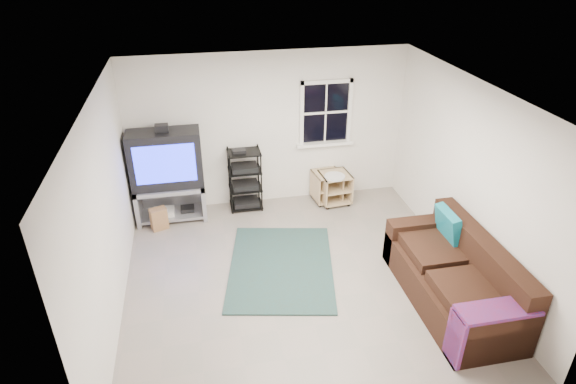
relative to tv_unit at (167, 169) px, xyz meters
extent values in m
plane|color=gray|center=(1.69, -2.00, -0.90)|extent=(4.60, 4.60, 0.00)
plane|color=white|center=(1.69, -2.00, 1.70)|extent=(4.60, 4.60, 0.00)
plane|color=white|center=(1.69, 0.30, 0.40)|extent=(4.60, 0.00, 4.60)
plane|color=white|center=(1.69, -4.30, 0.40)|extent=(4.60, 0.00, 4.60)
plane|color=white|center=(-0.61, -2.00, 0.40)|extent=(0.00, 4.60, 4.60)
plane|color=white|center=(3.99, -2.00, 0.40)|extent=(0.00, 4.60, 4.60)
cube|color=black|center=(2.64, 0.28, 0.65)|extent=(0.80, 0.01, 1.02)
cube|color=white|center=(2.64, 0.26, 1.17)|extent=(0.88, 0.06, 0.06)
cube|color=white|center=(2.64, 0.25, 0.10)|extent=(0.98, 0.14, 0.05)
cube|color=white|center=(2.23, 0.26, 0.65)|extent=(0.06, 0.06, 1.10)
cube|color=white|center=(3.05, 0.26, 0.65)|extent=(0.06, 0.06, 1.10)
cube|color=white|center=(2.64, 0.27, 0.65)|extent=(0.78, 0.04, 0.04)
cube|color=gray|center=(0.00, -0.01, -0.32)|extent=(1.11, 0.56, 0.07)
cube|color=gray|center=(-0.52, -0.01, -0.59)|extent=(0.07, 0.56, 0.61)
cube|color=gray|center=(0.52, -0.01, -0.59)|extent=(0.07, 0.56, 0.61)
cube|color=gray|center=(0.00, -0.01, -0.82)|extent=(0.98, 0.51, 0.04)
cube|color=gray|center=(0.00, 0.25, -0.59)|extent=(1.11, 0.04, 0.61)
cube|color=silver|center=(-0.13, -0.05, -0.75)|extent=(0.33, 0.27, 0.09)
cube|color=black|center=(0.25, -0.01, -0.76)|extent=(0.22, 0.20, 0.07)
cube|color=black|center=(0.00, -0.01, 0.17)|extent=(1.11, 0.47, 0.91)
cube|color=#1E2CFF|center=(0.00, -0.25, 0.19)|extent=(0.91, 0.01, 0.62)
cube|color=black|center=(0.00, -0.01, 0.68)|extent=(0.20, 0.14, 0.11)
cylinder|color=black|center=(0.98, -0.09, -0.36)|extent=(0.02, 0.02, 1.08)
cylinder|color=black|center=(1.49, -0.09, -0.36)|extent=(0.02, 0.02, 1.08)
cylinder|color=black|center=(0.98, 0.26, -0.36)|extent=(0.02, 0.02, 1.08)
cylinder|color=black|center=(1.49, 0.26, -0.36)|extent=(0.02, 0.02, 1.08)
cube|color=black|center=(1.24, 0.08, -0.85)|extent=(0.54, 0.39, 0.02)
cube|color=black|center=(1.24, 0.08, -0.79)|extent=(0.42, 0.31, 0.09)
cube|color=black|center=(1.24, 0.08, -0.52)|extent=(0.54, 0.39, 0.02)
cube|color=black|center=(1.24, 0.08, -0.47)|extent=(0.42, 0.31, 0.09)
cube|color=black|center=(1.24, 0.08, -0.19)|extent=(0.54, 0.39, 0.02)
cube|color=black|center=(1.24, 0.08, -0.14)|extent=(0.42, 0.31, 0.09)
cube|color=black|center=(1.24, 0.08, 0.14)|extent=(0.54, 0.39, 0.02)
cube|color=tan|center=(2.65, 0.05, -0.37)|extent=(0.51, 0.51, 0.02)
cube|color=tan|center=(2.65, 0.05, -0.84)|extent=(0.51, 0.51, 0.02)
cube|color=tan|center=(2.43, 0.02, -0.60)|extent=(0.08, 0.46, 0.50)
cube|color=tan|center=(2.87, 0.08, -0.60)|extent=(0.08, 0.46, 0.50)
cube|color=tan|center=(2.62, 0.27, -0.60)|extent=(0.42, 0.07, 0.50)
cube|color=tan|center=(2.65, 0.05, -0.62)|extent=(0.47, 0.49, 0.02)
cylinder|color=black|center=(2.49, -0.15, -0.87)|extent=(0.05, 0.05, 0.05)
cylinder|color=black|center=(2.81, 0.25, -0.87)|extent=(0.05, 0.05, 0.05)
cube|color=tan|center=(2.77, -0.04, -0.36)|extent=(0.54, 0.54, 0.02)
cube|color=tan|center=(2.77, -0.04, -0.83)|extent=(0.54, 0.54, 0.02)
cube|color=tan|center=(2.54, -0.06, -0.60)|extent=(0.07, 0.49, 0.49)
cube|color=tan|center=(3.01, -0.02, -0.60)|extent=(0.07, 0.49, 0.49)
cube|color=tan|center=(2.75, 0.20, -0.60)|extent=(0.45, 0.06, 0.49)
cube|color=tan|center=(2.77, -0.04, -0.62)|extent=(0.49, 0.51, 0.02)
cylinder|color=black|center=(2.59, -0.25, -0.87)|extent=(0.05, 0.05, 0.05)
cylinder|color=black|center=(2.95, 0.17, -0.87)|extent=(0.05, 0.05, 0.05)
cylinder|color=silver|center=(2.73, -0.15, -0.34)|extent=(0.35, 0.35, 0.03)
cube|color=black|center=(3.49, -2.81, -0.67)|extent=(0.96, 2.12, 0.45)
cube|color=black|center=(3.84, -2.81, -0.22)|extent=(0.25, 2.12, 0.46)
cube|color=black|center=(3.49, -1.88, -0.57)|extent=(0.96, 0.25, 0.66)
cube|color=black|center=(3.49, -3.74, -0.57)|extent=(0.96, 0.25, 0.66)
cube|color=black|center=(3.40, -3.23, -0.38)|extent=(0.64, 0.76, 0.14)
cube|color=black|center=(3.40, -2.38, -0.38)|extent=(0.64, 0.76, 0.14)
cube|color=teal|center=(3.68, -2.23, -0.13)|extent=(0.21, 0.51, 0.44)
cube|color=navy|center=(3.47, -3.74, -0.22)|extent=(0.88, 0.32, 0.04)
cube|color=navy|center=(3.03, -3.74, -0.55)|extent=(0.04, 0.32, 0.62)
cube|color=#312216|center=(1.51, -1.69, -0.89)|extent=(1.80, 2.22, 0.02)
cube|color=#A47849|center=(-0.20, -0.31, -0.72)|extent=(0.29, 0.24, 0.36)
camera|label=1|loc=(0.53, -7.09, 3.30)|focal=30.00mm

